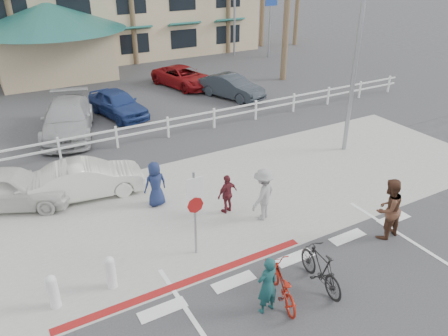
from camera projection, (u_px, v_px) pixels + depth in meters
ground at (308, 270)px, 11.82m from camera, size 140.00×140.00×0.00m
bike_path at (363, 319)px, 10.27m from camera, size 12.00×16.00×0.01m
sidewalk_plaza at (226, 197)px, 15.31m from camera, size 22.00×7.00×0.01m
cross_street at (179, 155)px, 18.41m from camera, size 40.00×5.00×0.01m
parking_lot at (112, 96)px, 25.79m from camera, size 50.00×16.00×0.01m
curb_red at (189, 281)px, 11.42m from camera, size 7.00×0.25×0.02m
rail_fence at (170, 127)px, 19.96m from camera, size 29.40×0.16×1.00m
sign_post at (195, 210)px, 11.86m from camera, size 0.50×0.10×2.90m
bollard_0 at (111, 272)px, 11.03m from camera, size 0.26×0.26×0.95m
bollard_1 at (53, 291)px, 10.42m from camera, size 0.26×0.26×0.95m
streetlight_0 at (358, 44)px, 16.94m from camera, size 0.60×2.00×9.00m
info_sign at (270, 21)px, 33.83m from camera, size 1.20×0.16×5.60m
bike_red at (282, 284)px, 10.65m from camera, size 1.10×1.86×0.93m
rider_red at (267, 285)px, 10.17m from camera, size 0.60×0.42×1.55m
bike_black at (321, 268)px, 11.07m from camera, size 0.74×1.87×1.09m
rider_black at (388, 209)px, 12.81m from camera, size 0.97×0.78×1.92m
pedestrian_a at (263, 195)px, 13.73m from camera, size 1.30×1.10×1.74m
pedestrian_child at (227, 194)px, 14.16m from camera, size 0.85×0.50×1.36m
pedestrian_b at (155, 184)px, 14.51m from camera, size 0.79×0.53×1.58m
car_white_sedan at (87, 179)px, 15.15m from camera, size 4.01×1.84×1.27m
car_red_compact at (9, 188)px, 14.49m from camera, size 4.38×3.20×1.39m
lot_car_1 at (67, 119)px, 20.17m from camera, size 3.53×5.69×1.54m
lot_car_2 at (118, 103)px, 22.38m from camera, size 2.45×4.33×1.39m
lot_car_3 at (232, 87)px, 25.20m from camera, size 2.69×4.26×1.32m
lot_car_5 at (183, 77)px, 27.27m from camera, size 3.14×4.88×1.25m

